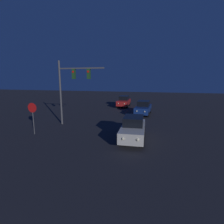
{
  "coord_description": "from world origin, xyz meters",
  "views": [
    {
      "loc": [
        3.46,
        0.48,
        4.44
      ],
      "look_at": [
        0.0,
        14.19,
        1.73
      ],
      "focal_mm": 28.0,
      "sensor_mm": 36.0,
      "label": 1
    }
  ],
  "objects_px": {
    "car_mid": "(143,108)",
    "car_near": "(133,128)",
    "car_far": "(124,101)",
    "stop_sign": "(33,112)",
    "traffic_signal_mast": "(71,83)"
  },
  "relations": [
    {
      "from": "car_mid",
      "to": "traffic_signal_mast",
      "type": "distance_m",
      "value": 9.76
    },
    {
      "from": "car_mid",
      "to": "car_far",
      "type": "height_order",
      "value": "same"
    },
    {
      "from": "car_near",
      "to": "traffic_signal_mast",
      "type": "height_order",
      "value": "traffic_signal_mast"
    },
    {
      "from": "car_near",
      "to": "stop_sign",
      "type": "bearing_deg",
      "value": 2.31
    },
    {
      "from": "car_far",
      "to": "stop_sign",
      "type": "height_order",
      "value": "stop_sign"
    },
    {
      "from": "car_near",
      "to": "stop_sign",
      "type": "distance_m",
      "value": 8.03
    },
    {
      "from": "car_near",
      "to": "stop_sign",
      "type": "height_order",
      "value": "stop_sign"
    },
    {
      "from": "stop_sign",
      "to": "car_near",
      "type": "bearing_deg",
      "value": 5.02
    },
    {
      "from": "car_far",
      "to": "traffic_signal_mast",
      "type": "height_order",
      "value": "traffic_signal_mast"
    },
    {
      "from": "traffic_signal_mast",
      "to": "stop_sign",
      "type": "xyz_separation_m",
      "value": [
        -1.65,
        -3.47,
        -2.25
      ]
    },
    {
      "from": "car_far",
      "to": "traffic_signal_mast",
      "type": "distance_m",
      "value": 13.05
    },
    {
      "from": "car_far",
      "to": "stop_sign",
      "type": "xyz_separation_m",
      "value": [
        -4.5,
        -15.8,
        0.95
      ]
    },
    {
      "from": "car_near",
      "to": "car_mid",
      "type": "distance_m",
      "value": 9.47
    },
    {
      "from": "car_mid",
      "to": "car_far",
      "type": "xyz_separation_m",
      "value": [
        -3.5,
        5.63,
        0.0
      ]
    },
    {
      "from": "car_mid",
      "to": "car_near",
      "type": "bearing_deg",
      "value": 93.19
    }
  ]
}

